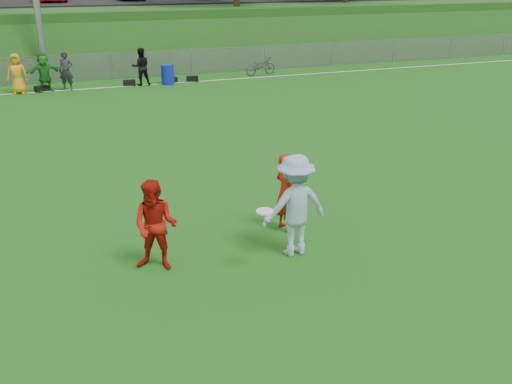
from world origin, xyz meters
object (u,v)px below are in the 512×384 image
player_blue (295,206)px  bicycle (260,66)px  recycling_bin (168,75)px  player_red_left (286,192)px  player_red_center (156,226)px  frisbee (265,211)px

player_blue → bicycle: bearing=-112.0°
recycling_bin → player_red_left: bearing=-94.4°
recycling_bin → bicycle: recycling_bin is taller
player_red_center → player_blue: size_ratio=0.86×
recycling_bin → bicycle: 5.00m
recycling_bin → bicycle: (4.93, 0.78, -0.00)m
player_blue → bicycle: 19.52m
player_blue → frisbee: (-0.80, -0.52, 0.21)m
frisbee → bicycle: size_ratio=0.18×
frisbee → player_red_left: bearing=55.3°
player_red_left → bicycle: bearing=-33.6°
recycling_bin → frisbee: bearing=-97.4°
frisbee → bicycle: (7.28, 18.92, -0.73)m
bicycle → player_blue: bearing=149.1°
player_red_left → recycling_bin: bearing=-18.3°
frisbee → recycling_bin: 18.30m
player_blue → bicycle: (6.48, 18.40, -0.52)m
bicycle → player_red_left: bearing=148.9°
player_red_center → frisbee: 1.94m
player_red_center → player_blue: player_blue is taller
player_red_center → recycling_bin: size_ratio=1.85×
player_blue → frisbee: 0.97m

